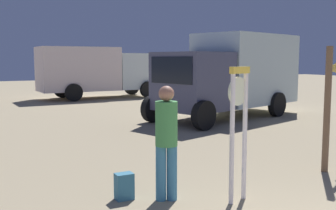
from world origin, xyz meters
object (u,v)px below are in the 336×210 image
object	(u,v)px
backpack	(124,186)
box_truck_near	(233,73)
standing_clock	(238,119)
arrow_sign	(333,90)
box_truck_far	(92,70)
person_near_clock	(166,137)

from	to	relation	value
backpack	box_truck_near	world-z (taller)	box_truck_near
standing_clock	backpack	world-z (taller)	standing_clock
arrow_sign	box_truck_far	size ratio (longest dim) A/B	0.38
standing_clock	box_truck_near	world-z (taller)	box_truck_near
person_near_clock	box_truck_far	distance (m)	16.66
arrow_sign	standing_clock	bearing A→B (deg)	-166.22
person_near_clock	box_truck_near	bearing A→B (deg)	47.40
standing_clock	arrow_sign	bearing A→B (deg)	13.78
box_truck_far	backpack	bearing A→B (deg)	-105.48
backpack	arrow_sign	bearing A→B (deg)	-2.33
arrow_sign	box_truck_near	distance (m)	7.21
standing_clock	arrow_sign	world-z (taller)	arrow_sign
backpack	box_truck_far	bearing A→B (deg)	74.52
standing_clock	box_truck_near	size ratio (longest dim) A/B	0.30
box_truck_far	arrow_sign	bearing A→B (deg)	-90.50
box_truck_near	box_truck_far	size ratio (longest dim) A/B	1.09
person_near_clock	box_truck_far	xyz separation A→B (m)	(3.84, 16.20, 0.56)
standing_clock	box_truck_far	world-z (taller)	box_truck_far
arrow_sign	box_truck_near	size ratio (longest dim) A/B	0.35
arrow_sign	backpack	distance (m)	4.46
standing_clock	arrow_sign	xyz separation A→B (m)	(2.77, 0.68, 0.29)
person_near_clock	box_truck_near	xyz separation A→B (m)	(6.32, 6.88, 0.66)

